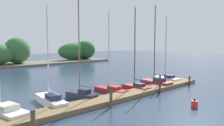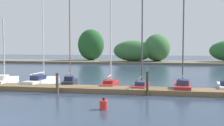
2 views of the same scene
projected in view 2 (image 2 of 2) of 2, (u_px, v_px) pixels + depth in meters
dock_pier at (64, 88)px, 20.58m from camera, size 27.03×1.80×0.35m
far_shore at (158, 52)px, 51.09m from camera, size 53.90×8.00×6.56m
sailboat_2 at (4, 80)px, 23.71m from camera, size 2.01×4.53×5.74m
sailboat_3 at (43, 80)px, 23.39m from camera, size 1.68×4.55×7.25m
sailboat_4 at (70, 81)px, 22.64m from camera, size 1.35×3.06×7.92m
sailboat_5 at (110, 82)px, 22.20m from camera, size 1.06×3.83×7.45m
sailboat_6 at (141, 84)px, 20.92m from camera, size 1.23×3.64×7.85m
sailboat_7 at (182, 85)px, 20.25m from camera, size 1.38×3.80×8.37m
mooring_piling_2 at (57, 83)px, 19.32m from camera, size 0.25×0.25×1.43m
mooring_piling_3 at (147, 84)px, 18.43m from camera, size 0.20×0.20×1.63m
channel_buoy_0 at (104, 105)px, 14.56m from camera, size 0.45×0.45×0.65m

